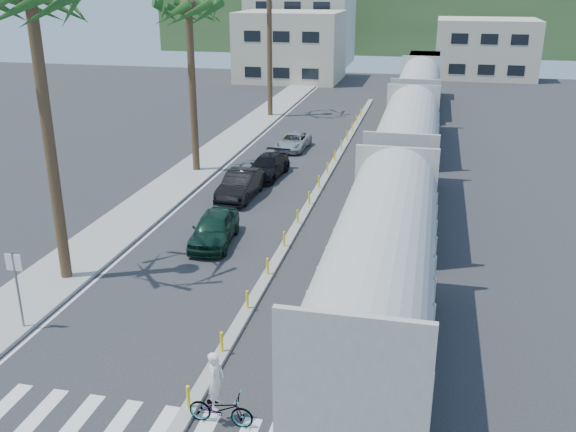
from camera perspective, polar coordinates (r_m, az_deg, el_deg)
The scene contains 14 objects.
ground at distance 20.08m, azimuth -7.72°, elevation -15.14°, with size 140.00×140.00×0.00m, color #28282B.
sidewalk at distance 44.31m, azimuth -7.01°, elevation 5.12°, with size 3.00×90.00×0.15m, color gray.
rails at distance 44.75m, azimuth 10.92°, elevation 5.00°, with size 1.56×100.00×0.06m.
median at distance 37.51m, azimuth 2.74°, elevation 2.45°, with size 0.45×60.00×0.85m.
lane_markings at distance 42.66m, azimuth 1.09°, elevation 4.58°, with size 9.42×90.00×0.01m.
freight_train at distance 38.45m, azimuth 10.83°, elevation 6.92°, with size 3.00×60.94×5.85m.
street_sign at distance 23.85m, azimuth -23.01°, elevation -5.19°, with size 0.60×0.08×3.00m.
buildings at distance 88.07m, azimuth 4.69°, elevation 15.57°, with size 38.00×27.00×10.00m.
hillside at distance 115.51m, azimuth 10.15°, elevation 17.27°, with size 80.00×20.00×12.00m, color #385628.
car_lead at distance 29.88m, azimuth -6.58°, elevation -1.08°, with size 2.18×4.55×1.50m, color black.
car_second at distance 36.04m, azimuth -4.21°, elevation 2.80°, with size 1.78×4.70×1.53m, color black.
car_third at distance 39.84m, azimuth -1.85°, elevation 4.42°, with size 2.28×4.79×1.35m, color black.
car_rear at distance 46.46m, azimuth 0.48°, elevation 6.64°, with size 2.11×4.29×1.17m, color #AEB1B4.
cyclist at distance 18.38m, azimuth -6.10°, elevation -16.05°, with size 0.78×1.88×2.24m.
Camera 1 is at (6.11, -15.22, 11.60)m, focal length 40.00 mm.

